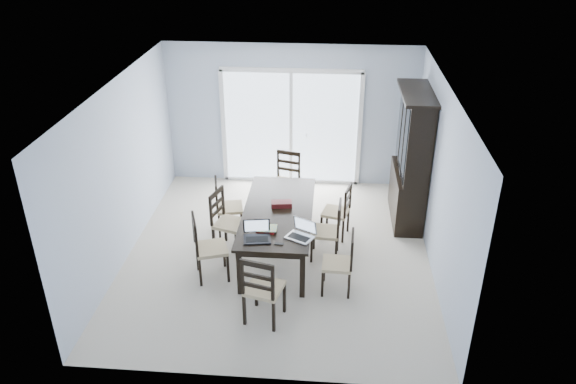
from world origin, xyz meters
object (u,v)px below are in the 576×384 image
at_px(chair_left_mid, 224,215).
at_px(chair_end_far, 287,174).
at_px(china_hutch, 411,160).
at_px(chair_left_near, 204,241).
at_px(laptop_silver, 300,234).
at_px(laptop_dark, 257,236).
at_px(chair_left_far, 224,201).
at_px(chair_right_mid, 332,225).
at_px(hot_tub, 270,137).
at_px(chair_right_near, 344,257).
at_px(chair_end_near, 261,284).
at_px(chair_right_far, 341,206).
at_px(game_box, 282,204).
at_px(dining_table, 278,215).
at_px(cell_phone, 279,244).

distance_m(chair_left_mid, chair_end_far, 1.67).
xyz_separation_m(china_hutch, chair_left_near, (-2.98, -1.92, -0.47)).
bearing_deg(laptop_silver, laptop_dark, -142.88).
relative_size(chair_end_far, laptop_dark, 2.88).
xyz_separation_m(chair_end_far, laptop_dark, (-0.20, -2.36, 0.21)).
bearing_deg(chair_end_far, chair_left_far, 61.65).
height_order(chair_left_far, chair_right_mid, chair_left_far).
bearing_deg(chair_left_mid, laptop_dark, 51.67).
distance_m(chair_end_far, hot_tub, 1.98).
relative_size(china_hutch, chair_end_far, 1.94).
distance_m(chair_right_near, laptop_dark, 1.19).
height_order(chair_end_near, laptop_silver, chair_end_near).
distance_m(chair_right_mid, chair_end_far, 1.75).
relative_size(chair_right_far, laptop_silver, 2.43).
relative_size(chair_right_far, game_box, 3.38).
relative_size(chair_right_mid, chair_end_far, 0.93).
relative_size(china_hutch, chair_left_far, 2.06).
height_order(dining_table, china_hutch, china_hutch).
distance_m(cell_phone, game_box, 1.03).
bearing_deg(chair_right_far, chair_right_mid, -178.96).
bearing_deg(chair_right_mid, dining_table, 92.13).
bearing_deg(chair_left_far, chair_right_near, 40.97).
relative_size(laptop_silver, cell_phone, 3.57).
xyz_separation_m(chair_right_far, cell_phone, (-0.83, -1.48, 0.22)).
distance_m(chair_left_far, chair_end_far, 1.33).
bearing_deg(chair_end_near, chair_left_mid, 129.31).
distance_m(dining_table, game_box, 0.18).
bearing_deg(laptop_dark, chair_left_far, 108.51).
bearing_deg(chair_right_mid, chair_end_near, 155.28).
xyz_separation_m(chair_left_near, chair_left_far, (0.04, 1.24, -0.03)).
relative_size(chair_end_near, laptop_silver, 2.74).
bearing_deg(laptop_silver, chair_right_near, 18.99).
relative_size(chair_left_near, chair_right_mid, 1.07).
bearing_deg(chair_right_mid, hot_tub, 23.87).
bearing_deg(laptop_dark, hot_tub, 85.05).
height_order(chair_left_mid, chair_right_mid, chair_left_mid).
height_order(cell_phone, game_box, game_box).
xyz_separation_m(chair_left_near, chair_end_far, (0.96, 2.21, 0.00)).
distance_m(chair_right_far, laptop_dark, 1.82).
relative_size(chair_end_near, game_box, 3.81).
distance_m(chair_left_far, hot_tub, 2.92).
height_order(chair_right_mid, chair_end_far, chair_end_far).
distance_m(chair_end_far, game_box, 1.43).
xyz_separation_m(chair_left_far, chair_end_near, (0.86, -2.15, 0.05)).
height_order(chair_right_near, chair_end_near, chair_end_near).
xyz_separation_m(chair_left_near, laptop_silver, (1.32, -0.06, 0.21)).
distance_m(dining_table, chair_right_far, 1.10).
distance_m(laptop_dark, game_box, 0.98).
bearing_deg(hot_tub, chair_right_mid, -69.81).
bearing_deg(chair_right_far, chair_end_near, 169.67).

